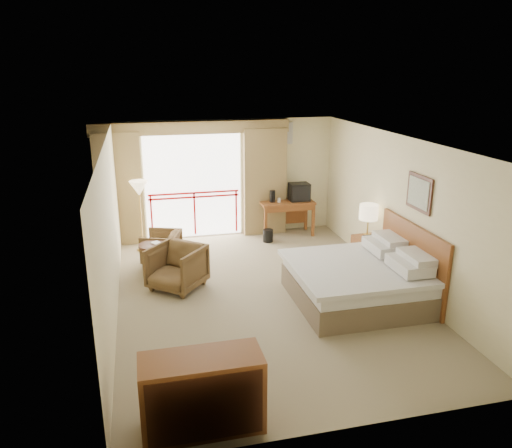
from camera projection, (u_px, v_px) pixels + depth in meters
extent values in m
plane|color=#85795B|center=(264.00, 295.00, 8.78)|extent=(7.00, 7.00, 0.00)
plane|color=white|center=(265.00, 141.00, 7.96)|extent=(7.00, 7.00, 0.00)
plane|color=beige|center=(228.00, 178.00, 11.61)|extent=(5.00, 0.00, 5.00)
plane|color=beige|center=(349.00, 321.00, 5.12)|extent=(5.00, 0.00, 5.00)
plane|color=beige|center=(111.00, 233.00, 7.82)|extent=(0.00, 7.00, 7.00)
plane|color=beige|center=(400.00, 212.00, 8.92)|extent=(0.00, 7.00, 7.00)
plane|color=white|center=(194.00, 186.00, 11.46)|extent=(2.40, 0.00, 2.40)
cube|color=#B70F11|center=(194.00, 197.00, 11.52)|extent=(2.09, 0.03, 0.04)
cube|color=#B70F11|center=(194.00, 193.00, 11.49)|extent=(2.09, 0.03, 0.04)
cube|color=#B70F11|center=(152.00, 217.00, 11.42)|extent=(0.04, 0.03, 1.00)
cube|color=#B70F11|center=(195.00, 214.00, 11.64)|extent=(0.04, 0.03, 1.00)
cube|color=#B70F11|center=(236.00, 211.00, 11.86)|extent=(0.04, 0.03, 1.00)
cube|color=olive|center=(119.00, 190.00, 10.96)|extent=(1.00, 0.26, 2.50)
cube|color=olive|center=(264.00, 182.00, 11.69)|extent=(1.00, 0.26, 2.50)
cube|color=olive|center=(192.00, 128.00, 10.96)|extent=(4.40, 0.22, 0.28)
cube|color=silver|center=(282.00, 133.00, 11.57)|extent=(0.50, 0.04, 0.50)
cube|color=brown|center=(356.00, 290.00, 8.48)|extent=(2.05, 2.00, 0.40)
cube|color=silver|center=(357.00, 274.00, 8.39)|extent=(2.01, 1.96, 0.22)
cube|color=silver|center=(354.00, 267.00, 8.34)|extent=(2.09, 2.06, 0.08)
cube|color=silver|center=(410.00, 265.00, 8.04)|extent=(0.50, 0.75, 0.18)
cube|color=silver|center=(384.00, 246.00, 8.88)|extent=(0.50, 0.75, 0.18)
cube|color=silver|center=(418.00, 257.00, 8.04)|extent=(0.40, 0.70, 0.14)
cube|color=silver|center=(391.00, 239.00, 8.87)|extent=(0.40, 0.70, 0.14)
cube|color=brown|center=(412.00, 261.00, 8.57)|extent=(0.06, 2.10, 1.30)
cube|color=#311910|center=(419.00, 193.00, 8.21)|extent=(0.03, 0.72, 0.60)
cube|color=silver|center=(418.00, 193.00, 8.20)|extent=(0.01, 0.60, 0.48)
cube|color=brown|center=(367.00, 253.00, 9.80)|extent=(0.48, 0.57, 0.66)
cylinder|color=tan|center=(367.00, 235.00, 9.73)|extent=(0.15, 0.15, 0.04)
cylinder|color=tan|center=(368.00, 226.00, 9.68)|extent=(0.03, 0.03, 0.38)
cylinder|color=#FFE5B2|center=(369.00, 212.00, 9.59)|extent=(0.36, 0.36, 0.30)
cube|color=black|center=(369.00, 238.00, 9.54)|extent=(0.21, 0.16, 0.09)
cube|color=brown|center=(287.00, 202.00, 11.68)|extent=(1.26, 0.61, 0.05)
cube|color=brown|center=(266.00, 224.00, 11.43)|extent=(0.06, 0.06, 0.77)
cube|color=brown|center=(313.00, 220.00, 11.69)|extent=(0.06, 0.06, 0.77)
cube|color=brown|center=(260.00, 217.00, 11.92)|extent=(0.06, 0.06, 0.77)
cube|color=brown|center=(306.00, 214.00, 12.17)|extent=(0.06, 0.06, 0.77)
cube|color=brown|center=(283.00, 212.00, 12.02)|extent=(1.15, 0.03, 0.58)
cube|color=brown|center=(290.00, 209.00, 11.45)|extent=(1.15, 0.03, 0.13)
cube|color=black|center=(299.00, 192.00, 11.68)|extent=(0.46, 0.35, 0.42)
cube|color=black|center=(302.00, 194.00, 11.51)|extent=(0.42, 0.02, 0.33)
cylinder|color=black|center=(272.00, 196.00, 11.55)|extent=(0.14, 0.14, 0.28)
cylinder|color=white|center=(279.00, 200.00, 11.57)|extent=(0.09, 0.09, 0.11)
cylinder|color=black|center=(268.00, 236.00, 11.38)|extent=(0.24, 0.24, 0.29)
imported|color=#4E371E|center=(162.00, 262.00, 10.23)|extent=(0.91, 0.90, 0.66)
imported|color=#4E371E|center=(178.00, 288.00, 9.05)|extent=(1.22, 1.23, 0.80)
cylinder|color=#311910|center=(153.00, 245.00, 9.49)|extent=(0.55, 0.55, 0.04)
cylinder|color=#311910|center=(154.00, 259.00, 9.58)|extent=(0.07, 0.07, 0.55)
cylinder|color=#311910|center=(155.00, 273.00, 9.66)|extent=(0.40, 0.40, 0.03)
imported|color=white|center=(153.00, 244.00, 9.49)|extent=(0.23, 0.25, 0.02)
cylinder|color=tan|center=(143.00, 249.00, 10.90)|extent=(0.25, 0.25, 0.03)
cylinder|color=tan|center=(141.00, 221.00, 10.70)|extent=(0.03, 0.03, 1.34)
cone|color=#FFE5B2|center=(139.00, 188.00, 10.48)|extent=(0.39, 0.39, 0.31)
cube|color=brown|center=(202.00, 393.00, 5.44)|extent=(1.33, 0.55, 0.89)
cube|color=#311910|center=(206.00, 409.00, 5.18)|extent=(1.22, 0.02, 0.78)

